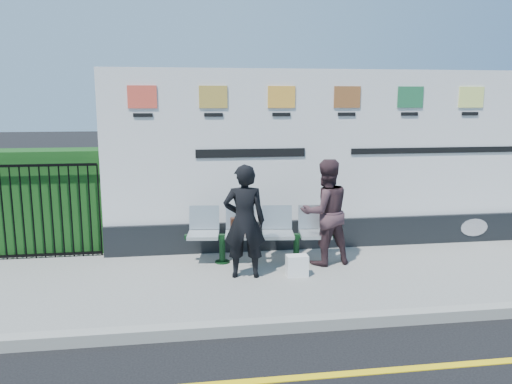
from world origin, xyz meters
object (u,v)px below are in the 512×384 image
Objects in this scene: woman_left at (244,221)px; woman_right at (325,212)px; bench at (259,248)px; billboard at (343,172)px.

woman_left is 1.00× the size of woman_right.
bench is 1.36× the size of woman_left.
billboard is 2.02m from bench.
woman_left is at bearing -144.72° from billboard.
woman_right is (1.30, 0.41, -0.00)m from woman_left.
billboard is at bearing -138.47° from woman_left.
billboard is 4.91× the size of woman_right.
billboard is at bearing 31.54° from bench.
woman_right is at bearing -4.33° from bench.
billboard reaches higher than woman_right.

